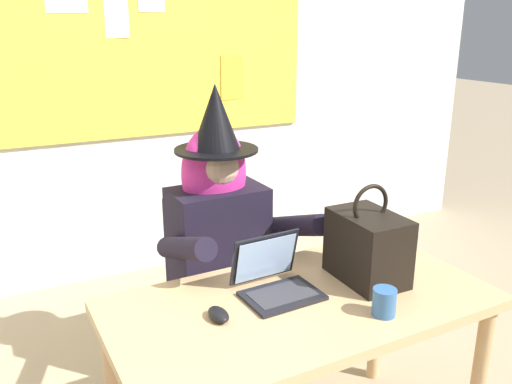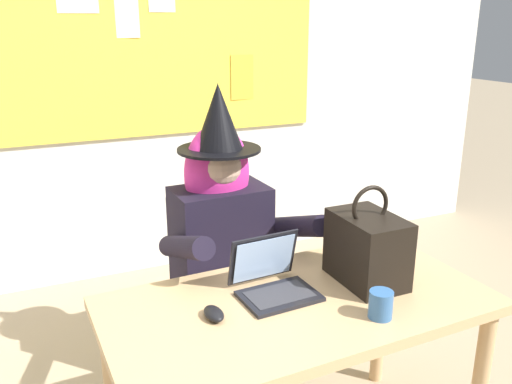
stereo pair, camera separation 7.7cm
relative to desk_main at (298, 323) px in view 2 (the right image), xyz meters
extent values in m
cube|color=silver|center=(-0.08, 2.04, 0.68)|extent=(5.61, 0.10, 2.62)
cube|color=yellow|center=(-0.08, 1.98, 0.92)|extent=(2.40, 0.02, 1.20)
cube|color=gold|center=(0.61, 1.96, 0.67)|extent=(0.17, 0.01, 0.30)
cube|color=#F4E0C6|center=(-0.14, 1.96, 1.07)|extent=(0.14, 0.01, 0.26)
cube|color=tan|center=(0.00, 0.00, 0.07)|extent=(1.38, 0.75, 0.04)
cylinder|color=tan|center=(0.61, 0.31, -0.29)|extent=(0.06, 0.06, 0.69)
cube|color=black|center=(-0.05, 0.63, -0.21)|extent=(0.45, 0.45, 0.04)
cube|color=black|center=(-0.06, 0.82, 0.03)|extent=(0.38, 0.07, 0.45)
cylinder|color=#262628|center=(0.13, 0.48, -0.43)|extent=(0.04, 0.04, 0.40)
cylinder|color=#262628|center=(-0.21, 0.45, -0.43)|extent=(0.04, 0.04, 0.40)
cylinder|color=#262628|center=(0.11, 0.81, -0.43)|extent=(0.04, 0.04, 0.40)
cylinder|color=#262628|center=(-0.23, 0.79, -0.43)|extent=(0.04, 0.04, 0.40)
cylinder|color=black|center=(0.07, 0.28, -0.41)|extent=(0.11, 0.11, 0.44)
cylinder|color=black|center=(0.06, 0.45, -0.16)|extent=(0.17, 0.43, 0.15)
cylinder|color=black|center=(-0.14, 0.44, -0.16)|extent=(0.17, 0.43, 0.15)
cube|color=black|center=(-0.05, 0.65, 0.07)|extent=(0.43, 0.28, 0.52)
cylinder|color=black|center=(0.21, 0.43, 0.18)|extent=(0.11, 0.47, 0.24)
cylinder|color=black|center=(-0.29, 0.41, 0.18)|extent=(0.11, 0.47, 0.24)
sphere|color=#D1A889|center=(-0.05, 0.65, 0.43)|extent=(0.20, 0.20, 0.20)
ellipsoid|color=#D82D8C|center=(-0.05, 0.68, 0.39)|extent=(0.31, 0.23, 0.44)
cylinder|color=black|center=(-0.05, 0.65, 0.50)|extent=(0.36, 0.36, 0.01)
cone|color=black|center=(-0.05, 0.65, 0.65)|extent=(0.21, 0.21, 0.28)
cube|color=black|center=(-0.06, 0.05, 0.10)|extent=(0.28, 0.21, 0.01)
cube|color=#333338|center=(-0.06, 0.05, 0.11)|extent=(0.23, 0.15, 0.00)
cube|color=black|center=(-0.06, 0.17, 0.20)|extent=(0.27, 0.07, 0.19)
cube|color=#99B7E0|center=(-0.06, 0.16, 0.20)|extent=(0.24, 0.06, 0.17)
ellipsoid|color=black|center=(-0.32, 0.01, 0.11)|extent=(0.06, 0.11, 0.03)
cube|color=black|center=(0.30, 0.03, 0.22)|extent=(0.20, 0.30, 0.26)
torus|color=black|center=(0.30, 0.03, 0.39)|extent=(0.16, 0.02, 0.16)
cylinder|color=#336099|center=(0.19, -0.21, 0.14)|extent=(0.08, 0.08, 0.09)
camera|label=1|loc=(-0.90, -1.45, 1.04)|focal=37.76mm
camera|label=2|loc=(-0.83, -1.48, 1.04)|focal=37.76mm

